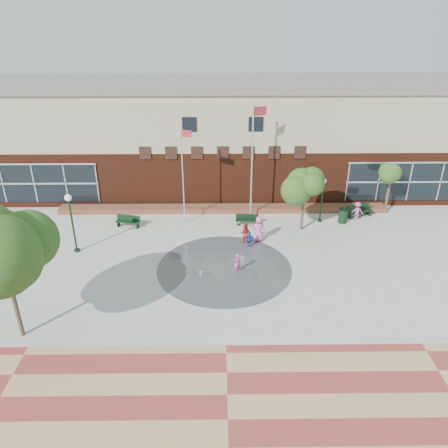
{
  "coord_description": "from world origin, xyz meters",
  "views": [
    {
      "loc": [
        -0.3,
        -20.26,
        14.58
      ],
      "look_at": [
        0.0,
        4.0,
        2.6
      ],
      "focal_mm": 35.0,
      "sensor_mm": 36.0,
      "label": 1
    }
  ],
  "objects_px": {
    "trash_can": "(343,216)",
    "child_splash": "(237,263)",
    "flagpole_left": "(183,170)",
    "flagpole_right": "(253,155)",
    "bench_left": "(128,223)"
  },
  "relations": [
    {
      "from": "flagpole_left",
      "to": "child_splash",
      "type": "bearing_deg",
      "value": -38.58
    },
    {
      "from": "bench_left",
      "to": "trash_can",
      "type": "bearing_deg",
      "value": 14.13
    },
    {
      "from": "flagpole_left",
      "to": "flagpole_right",
      "type": "height_order",
      "value": "flagpole_right"
    },
    {
      "from": "flagpole_right",
      "to": "bench_left",
      "type": "distance_m",
      "value": 10.49
    },
    {
      "from": "child_splash",
      "to": "flagpole_right",
      "type": "bearing_deg",
      "value": -137.85
    },
    {
      "from": "flagpole_left",
      "to": "trash_can",
      "type": "xyz_separation_m",
      "value": [
        11.91,
        -0.09,
        -3.63
      ]
    },
    {
      "from": "flagpole_right",
      "to": "trash_can",
      "type": "xyz_separation_m",
      "value": [
        6.87,
        -0.97,
        -4.45
      ]
    },
    {
      "from": "flagpole_left",
      "to": "bench_left",
      "type": "relative_size",
      "value": 4.06
    },
    {
      "from": "trash_can",
      "to": "bench_left",
      "type": "bearing_deg",
      "value": -178.12
    },
    {
      "from": "flagpole_left",
      "to": "trash_can",
      "type": "distance_m",
      "value": 12.45
    },
    {
      "from": "bench_left",
      "to": "child_splash",
      "type": "xyz_separation_m",
      "value": [
        7.85,
        -6.27,
        0.34
      ]
    },
    {
      "from": "trash_can",
      "to": "child_splash",
      "type": "xyz_separation_m",
      "value": [
        -8.26,
        -6.8,
        0.05
      ]
    },
    {
      "from": "bench_left",
      "to": "child_splash",
      "type": "distance_m",
      "value": 10.06
    },
    {
      "from": "flagpole_left",
      "to": "flagpole_right",
      "type": "xyz_separation_m",
      "value": [
        5.04,
        0.88,
        0.82
      ]
    },
    {
      "from": "flagpole_left",
      "to": "trash_can",
      "type": "relative_size",
      "value": 6.63
    }
  ]
}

